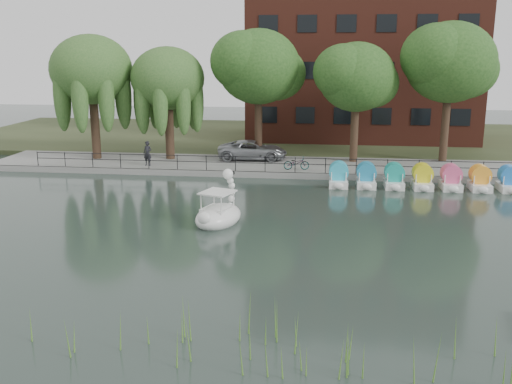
% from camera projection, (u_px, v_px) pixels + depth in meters
% --- Properties ---
extents(ground_plane, '(120.00, 120.00, 0.00)m').
position_uv_depth(ground_plane, '(234.00, 242.00, 25.41)').
color(ground_plane, '#313F39').
extents(promenade, '(40.00, 6.00, 0.40)m').
position_uv_depth(promenade, '(269.00, 166.00, 40.77)').
color(promenade, gray).
rests_on(promenade, ground_plane).
extents(kerb, '(40.00, 0.25, 0.40)m').
position_uv_depth(kerb, '(265.00, 175.00, 37.93)').
color(kerb, gray).
rests_on(kerb, ground_plane).
extents(land_strip, '(60.00, 22.00, 0.36)m').
position_uv_depth(land_strip, '(283.00, 137.00, 54.25)').
color(land_strip, '#47512D').
rests_on(land_strip, ground_plane).
extents(railing, '(32.00, 0.05, 1.00)m').
position_uv_depth(railing, '(265.00, 160.00, 37.89)').
color(railing, black).
rests_on(railing, promenade).
extents(apartment_building, '(20.00, 10.07, 18.00)m').
position_uv_depth(apartment_building, '(362.00, 37.00, 51.17)').
color(apartment_building, '#4C1E16').
rests_on(apartment_building, land_strip).
extents(willow_left, '(5.88, 5.88, 9.01)m').
position_uv_depth(willow_left, '(91.00, 70.00, 41.13)').
color(willow_left, '#473323').
rests_on(willow_left, promenade).
extents(willow_mid, '(5.32, 5.32, 8.15)m').
position_uv_depth(willow_mid, '(168.00, 79.00, 41.12)').
color(willow_mid, '#473323').
rests_on(willow_mid, promenade).
extents(broadleaf_center, '(6.00, 6.00, 9.25)m').
position_uv_depth(broadleaf_center, '(259.00, 67.00, 41.14)').
color(broadleaf_center, '#473323').
rests_on(broadleaf_center, promenade).
extents(broadleaf_right, '(5.40, 5.40, 8.32)m').
position_uv_depth(broadleaf_right, '(357.00, 78.00, 40.01)').
color(broadleaf_right, '#473323').
rests_on(broadleaf_right, promenade).
extents(broadleaf_far, '(6.30, 6.30, 9.71)m').
position_uv_depth(broadleaf_far, '(450.00, 63.00, 39.97)').
color(broadleaf_far, '#473323').
rests_on(broadleaf_far, promenade).
extents(minivan, '(2.98, 5.95, 1.62)m').
position_uv_depth(minivan, '(253.00, 149.00, 41.96)').
color(minivan, gray).
rests_on(minivan, promenade).
extents(bicycle, '(0.75, 1.77, 1.00)m').
position_uv_depth(bicycle, '(296.00, 162.00, 38.49)').
color(bicycle, gray).
rests_on(bicycle, promenade).
extents(pedestrian, '(0.80, 0.63, 1.98)m').
position_uv_depth(pedestrian, '(147.00, 152.00, 39.75)').
color(pedestrian, black).
rests_on(pedestrian, promenade).
extents(swan_boat, '(2.81, 3.49, 2.56)m').
position_uv_depth(swan_boat, '(219.00, 212.00, 27.96)').
color(swan_boat, white).
rests_on(swan_boat, ground_plane).
extents(pedal_boat_row, '(11.35, 1.70, 1.40)m').
position_uv_depth(pedal_boat_row, '(422.00, 179.00, 34.96)').
color(pedal_boat_row, white).
rests_on(pedal_boat_row, ground_plane).
extents(reed_bank, '(24.00, 2.40, 1.20)m').
position_uv_depth(reed_bank, '(252.00, 335.00, 15.89)').
color(reed_bank, '#669938').
rests_on(reed_bank, ground_plane).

